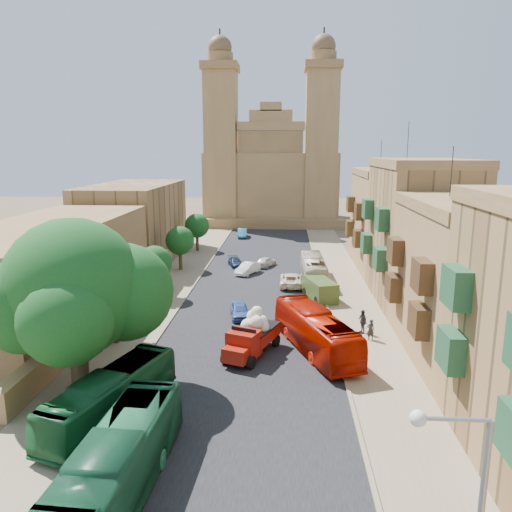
# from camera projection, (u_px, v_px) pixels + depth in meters

# --- Properties ---
(ground) EXTENTS (260.00, 260.00, 0.00)m
(ground) POSITION_uv_depth(u_px,v_px,m) (227.00, 432.00, 26.39)
(ground) COLOR brown
(road_surface) EXTENTS (14.00, 140.00, 0.01)m
(road_surface) POSITION_uv_depth(u_px,v_px,m) (258.00, 283.00, 55.67)
(road_surface) COLOR black
(road_surface) RESTS_ON ground
(sidewalk_east) EXTENTS (5.00, 140.00, 0.01)m
(sidewalk_east) POSITION_uv_depth(u_px,v_px,m) (344.00, 285.00, 55.11)
(sidewalk_east) COLOR #816F54
(sidewalk_east) RESTS_ON ground
(sidewalk_west) EXTENTS (5.00, 140.00, 0.01)m
(sidewalk_west) POSITION_uv_depth(u_px,v_px,m) (174.00, 282.00, 56.23)
(sidewalk_west) COLOR #816F54
(sidewalk_west) RESTS_ON ground
(kerb_east) EXTENTS (0.25, 140.00, 0.12)m
(kerb_east) POSITION_uv_depth(u_px,v_px,m) (321.00, 284.00, 55.25)
(kerb_east) COLOR #816F54
(kerb_east) RESTS_ON ground
(kerb_west) EXTENTS (0.25, 140.00, 0.12)m
(kerb_west) POSITION_uv_depth(u_px,v_px,m) (196.00, 282.00, 56.07)
(kerb_west) COLOR #816F54
(kerb_west) RESTS_ON ground
(townhouse_b) EXTENTS (9.00, 14.00, 14.90)m
(townhouse_b) POSITION_uv_depth(u_px,v_px,m) (470.00, 280.00, 35.01)
(townhouse_b) COLOR olive
(townhouse_b) RESTS_ON ground
(townhouse_c) EXTENTS (9.00, 14.00, 17.40)m
(townhouse_c) POSITION_uv_depth(u_px,v_px,m) (419.00, 231.00, 48.41)
(townhouse_c) COLOR olive
(townhouse_c) RESTS_ON ground
(townhouse_d) EXTENTS (9.00, 14.00, 15.90)m
(townhouse_d) POSITION_uv_depth(u_px,v_px,m) (390.00, 219.00, 62.23)
(townhouse_d) COLOR olive
(townhouse_d) RESTS_ON ground
(west_wall) EXTENTS (1.00, 40.00, 1.80)m
(west_wall) POSITION_uv_depth(u_px,v_px,m) (118.00, 300.00, 46.45)
(west_wall) COLOR olive
(west_wall) RESTS_ON ground
(west_building_low) EXTENTS (10.00, 28.00, 8.40)m
(west_building_low) POSITION_uv_depth(u_px,v_px,m) (48.00, 270.00, 44.13)
(west_building_low) COLOR brown
(west_building_low) RESTS_ON ground
(west_building_mid) EXTENTS (10.00, 22.00, 10.00)m
(west_building_mid) POSITION_uv_depth(u_px,v_px,m) (135.00, 220.00, 69.34)
(west_building_mid) COLOR olive
(west_building_mid) RESTS_ON ground
(church) EXTENTS (28.00, 22.50, 36.30)m
(church) POSITION_uv_depth(u_px,v_px,m) (272.00, 175.00, 101.13)
(church) COLOR olive
(church) RESTS_ON ground
(ficus_tree) EXTENTS (10.84, 9.97, 10.84)m
(ficus_tree) POSITION_uv_depth(u_px,v_px,m) (75.00, 292.00, 29.51)
(ficus_tree) COLOR #392B1C
(ficus_tree) RESTS_ON ground
(street_tree_a) EXTENTS (3.63, 3.63, 5.58)m
(street_tree_a) POSITION_uv_depth(u_px,v_px,m) (114.00, 296.00, 37.90)
(street_tree_a) COLOR #392B1C
(street_tree_a) RESTS_ON ground
(street_tree_b) EXTENTS (3.46, 3.46, 5.33)m
(street_tree_b) POSITION_uv_depth(u_px,v_px,m) (155.00, 263.00, 49.65)
(street_tree_b) COLOR #392B1C
(street_tree_b) RESTS_ON ground
(street_tree_c) EXTENTS (3.54, 3.54, 5.45)m
(street_tree_c) POSITION_uv_depth(u_px,v_px,m) (180.00, 241.00, 61.35)
(street_tree_c) COLOR #392B1C
(street_tree_c) RESTS_ON ground
(street_tree_d) EXTENTS (3.59, 3.59, 5.52)m
(street_tree_d) POSITION_uv_depth(u_px,v_px,m) (197.00, 226.00, 73.05)
(street_tree_d) COLOR #392B1C
(street_tree_d) RESTS_ON ground
(red_truck) EXTENTS (4.14, 6.20, 3.43)m
(red_truck) POSITION_uv_depth(u_px,v_px,m) (252.00, 335.00, 36.09)
(red_truck) COLOR maroon
(red_truck) RESTS_ON ground
(olive_pickup) EXTENTS (3.43, 5.22, 1.99)m
(olive_pickup) POSITION_uv_depth(u_px,v_px,m) (320.00, 290.00, 49.73)
(olive_pickup) COLOR #394D1D
(olive_pickup) RESTS_ON ground
(bus_green_south) EXTENTS (3.27, 11.36, 3.13)m
(bus_green_south) POSITION_uv_depth(u_px,v_px,m) (118.00, 465.00, 21.11)
(bus_green_south) COLOR #185132
(bus_green_south) RESTS_ON ground
(bus_green_north) EXTENTS (5.27, 10.20, 2.78)m
(bus_green_north) POSITION_uv_depth(u_px,v_px,m) (111.00, 396.00, 27.45)
(bus_green_north) COLOR #125025
(bus_green_north) RESTS_ON ground
(bus_red_east) EXTENTS (6.25, 11.27, 3.08)m
(bus_red_east) POSITION_uv_depth(u_px,v_px,m) (316.00, 331.00, 36.75)
(bus_red_east) COLOR #AA1100
(bus_red_east) RESTS_ON ground
(bus_cream_east) EXTENTS (2.61, 10.18, 2.82)m
(bus_cream_east) POSITION_uv_depth(u_px,v_px,m) (313.00, 269.00, 56.53)
(bus_cream_east) COLOR beige
(bus_cream_east) RESTS_ON ground
(car_blue_a) EXTENTS (2.20, 4.08, 1.32)m
(car_blue_a) POSITION_uv_depth(u_px,v_px,m) (240.00, 310.00, 44.29)
(car_blue_a) COLOR #3957A2
(car_blue_a) RESTS_ON ground
(car_white_a) EXTENTS (3.00, 4.33, 1.35)m
(car_white_a) POSITION_uv_depth(u_px,v_px,m) (248.00, 268.00, 59.82)
(car_white_a) COLOR white
(car_white_a) RESTS_ON ground
(car_cream) EXTENTS (2.46, 5.22, 1.44)m
(car_cream) POSITION_uv_depth(u_px,v_px,m) (291.00, 280.00, 54.49)
(car_cream) COLOR #F6E1B9
(car_cream) RESTS_ON ground
(car_dkblue) EXTENTS (2.61, 4.04, 1.09)m
(car_dkblue) POSITION_uv_depth(u_px,v_px,m) (236.00, 262.00, 63.73)
(car_dkblue) COLOR #132540
(car_dkblue) RESTS_ON ground
(car_white_b) EXTENTS (2.94, 4.03, 1.28)m
(car_white_b) POSITION_uv_depth(u_px,v_px,m) (266.00, 262.00, 63.60)
(car_white_b) COLOR beige
(car_white_b) RESTS_ON ground
(car_blue_b) EXTENTS (1.89, 4.47, 1.44)m
(car_blue_b) POSITION_uv_depth(u_px,v_px,m) (242.00, 233.00, 84.75)
(car_blue_b) COLOR teal
(car_blue_b) RESTS_ON ground
(pedestrian_a) EXTENTS (0.71, 0.57, 1.70)m
(pedestrian_a) POSITION_uv_depth(u_px,v_px,m) (371.00, 330.00, 39.01)
(pedestrian_a) COLOR #252327
(pedestrian_a) RESTS_ON ground
(pedestrian_c) EXTENTS (0.88, 1.26, 1.98)m
(pedestrian_c) POSITION_uv_depth(u_px,v_px,m) (362.00, 321.00, 40.46)
(pedestrian_c) COLOR #2D2D30
(pedestrian_c) RESTS_ON ground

